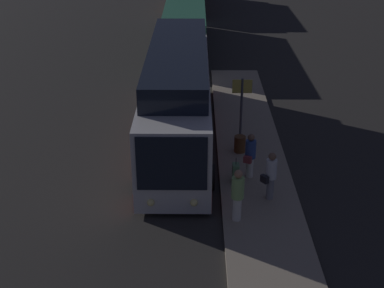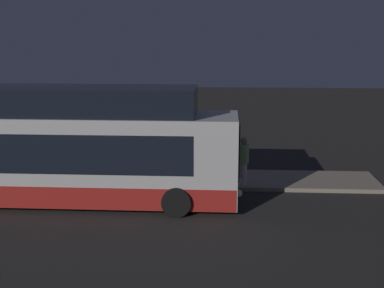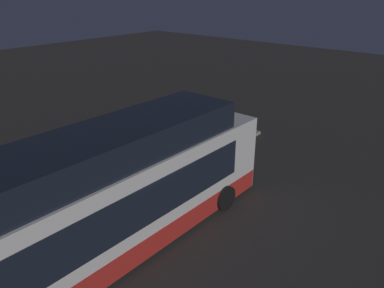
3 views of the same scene
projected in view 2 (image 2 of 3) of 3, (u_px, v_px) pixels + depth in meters
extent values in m
plane|color=#2B2826|center=(94.00, 202.00, 17.73)|extent=(80.00, 80.00, 0.00)
cube|color=gray|center=(113.00, 178.00, 20.54)|extent=(20.00, 2.58, 0.15)
cube|color=silver|center=(60.00, 156.00, 17.51)|extent=(11.64, 2.46, 2.79)
cube|color=#B2231E|center=(61.00, 187.00, 17.72)|extent=(11.58, 2.48, 0.70)
cube|color=black|center=(50.00, 146.00, 17.46)|extent=(9.54, 2.49, 1.23)
cube|color=black|center=(238.00, 147.00, 17.06)|extent=(0.06, 2.16, 1.79)
sphere|color=#F9E58C|center=(238.00, 182.00, 17.99)|extent=(0.24, 0.24, 0.24)
sphere|color=#F9E58C|center=(239.00, 193.00, 16.67)|extent=(0.24, 0.24, 0.24)
cylinder|color=black|center=(183.00, 181.00, 18.68)|extent=(0.91, 0.30, 0.91)
cylinder|color=black|center=(176.00, 202.00, 16.28)|extent=(0.91, 0.30, 0.91)
cube|color=black|center=(42.00, 100.00, 17.17)|extent=(9.89, 2.26, 0.88)
cylinder|color=silver|center=(243.00, 174.00, 19.29)|extent=(0.37, 0.37, 0.79)
cylinder|color=#8CB766|center=(244.00, 154.00, 19.14)|extent=(0.53, 0.53, 0.69)
sphere|color=#9E7051|center=(244.00, 141.00, 19.04)|extent=(0.26, 0.26, 0.26)
cylinder|color=gray|center=(209.00, 166.00, 20.52)|extent=(0.35, 0.35, 0.77)
cylinder|color=silver|center=(209.00, 147.00, 20.38)|extent=(0.50, 0.50, 0.67)
sphere|color=brown|center=(209.00, 136.00, 20.29)|extent=(0.25, 0.25, 0.25)
cube|color=black|center=(213.00, 156.00, 20.20)|extent=(0.31, 0.28, 0.24)
cylinder|color=silver|center=(169.00, 169.00, 20.09)|extent=(0.35, 0.35, 0.75)
cylinder|color=#334C8C|center=(169.00, 150.00, 19.95)|extent=(0.50, 0.50, 0.66)
sphere|color=brown|center=(169.00, 138.00, 19.86)|extent=(0.25, 0.25, 0.25)
cube|color=maroon|center=(176.00, 158.00, 19.87)|extent=(0.24, 0.31, 0.24)
cube|color=#598C59|center=(178.00, 173.00, 19.56)|extent=(0.34, 0.24, 0.69)
cylinder|color=black|center=(178.00, 161.00, 19.47)|extent=(0.02, 0.02, 0.24)
cylinder|color=#4C4C51|center=(88.00, 144.00, 19.98)|extent=(0.10, 0.10, 2.64)
cube|color=#E5C64C|center=(87.00, 117.00, 19.78)|extent=(0.04, 0.78, 0.55)
cylinder|color=#593319|center=(116.00, 170.00, 20.02)|extent=(0.44, 0.44, 0.65)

